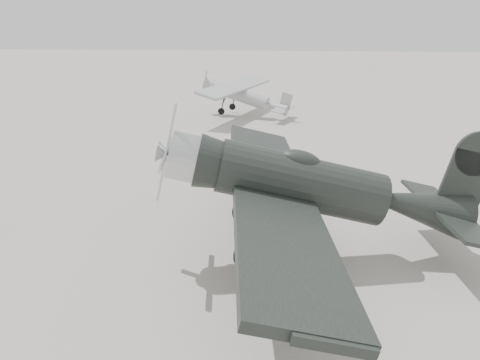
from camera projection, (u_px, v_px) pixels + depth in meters
name	position (u px, v px, depth m)	size (l,w,h in m)	color
ground	(221.00, 219.00, 17.49)	(160.00, 160.00, 0.00)	gray
lowwing_monoplane	(316.00, 187.00, 14.03)	(9.88, 13.84, 4.45)	black
highwing_monoplane	(242.00, 93.00, 34.12)	(6.98, 9.65, 2.77)	#A4A7A9
equipment_block	(273.00, 236.00, 15.35)	(1.45, 0.91, 0.72)	#615F5A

